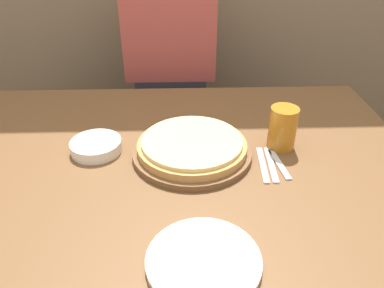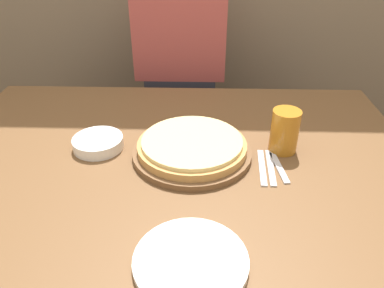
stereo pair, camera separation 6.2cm
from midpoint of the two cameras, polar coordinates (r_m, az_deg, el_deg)
dining_table at (r=1.36m, az=-3.72°, el=-14.96°), size 1.51×1.09×0.71m
pizza_on_board at (r=1.14m, az=-1.56°, el=-0.62°), size 0.37×0.37×0.06m
beer_glass at (r=1.18m, az=12.22°, el=2.61°), size 0.09×0.09×0.14m
dinner_plate at (r=0.83m, az=-0.48°, el=-17.45°), size 0.25×0.25×0.02m
side_bowl at (r=1.21m, az=-15.83°, el=-0.33°), size 0.16×0.16×0.04m
fork at (r=1.12m, az=9.18°, el=-3.14°), size 0.03×0.18×0.00m
dinner_knife at (r=1.13m, az=10.42°, el=-3.11°), size 0.03×0.18×0.00m
spoon at (r=1.13m, az=11.66°, el=-3.07°), size 0.04×0.15×0.00m
diner_person at (r=1.84m, az=-4.18°, el=8.96°), size 0.41×0.20×1.30m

